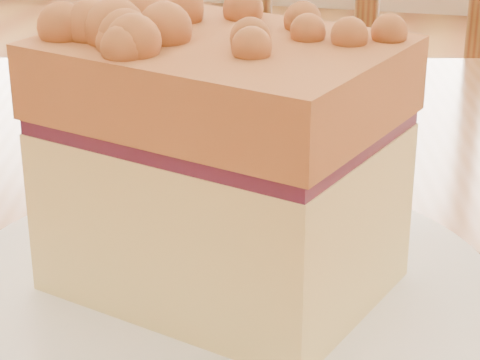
# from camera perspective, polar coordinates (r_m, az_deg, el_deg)

# --- Properties ---
(cafe_chair_main) EXTENTS (0.49, 0.49, 1.04)m
(cafe_chair_main) POSITION_cam_1_polar(r_m,az_deg,el_deg) (1.11, 8.35, -0.62)
(cafe_chair_main) COLOR brown
(cafe_chair_main) RESTS_ON ground
(plate) EXTENTS (0.24, 0.24, 0.02)m
(plate) POSITION_cam_1_polar(r_m,az_deg,el_deg) (0.40, -1.01, -7.49)
(plate) COLOR white
(plate) RESTS_ON cafe_table_main
(cake_slice) EXTENTS (0.15, 0.13, 0.12)m
(cake_slice) POSITION_cam_1_polar(r_m,az_deg,el_deg) (0.38, -1.15, 1.65)
(cake_slice) COLOR #FBCF8D
(cake_slice) RESTS_ON plate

